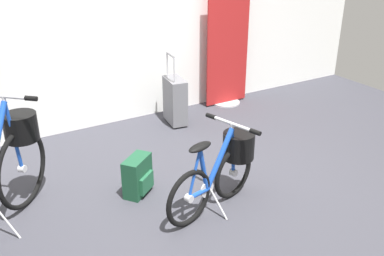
{
  "coord_description": "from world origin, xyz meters",
  "views": [
    {
      "loc": [
        -1.69,
        -2.56,
        2.03
      ],
      "look_at": [
        -0.03,
        0.26,
        0.55
      ],
      "focal_mm": 40.14,
      "sensor_mm": 36.0,
      "label": 1
    }
  ],
  "objects_px": {
    "floor_banner_stand": "(228,53)",
    "backpack_on_floor": "(138,176)",
    "display_bike_left": "(0,172)",
    "rolling_suitcase": "(175,100)",
    "folding_bike_foreground": "(223,165)"
  },
  "relations": [
    {
      "from": "display_bike_left",
      "to": "rolling_suitcase",
      "type": "xyz_separation_m",
      "value": [
        2.01,
        1.03,
        -0.17
      ]
    },
    {
      "from": "backpack_on_floor",
      "to": "folding_bike_foreground",
      "type": "bearing_deg",
      "value": -42.14
    },
    {
      "from": "floor_banner_stand",
      "to": "backpack_on_floor",
      "type": "height_order",
      "value": "floor_banner_stand"
    },
    {
      "from": "floor_banner_stand",
      "to": "display_bike_left",
      "type": "xyz_separation_m",
      "value": [
        -2.89,
        -1.26,
        -0.22
      ]
    },
    {
      "from": "rolling_suitcase",
      "to": "backpack_on_floor",
      "type": "xyz_separation_m",
      "value": [
        -0.98,
        -1.15,
        -0.12
      ]
    },
    {
      "from": "floor_banner_stand",
      "to": "display_bike_left",
      "type": "height_order",
      "value": "floor_banner_stand"
    },
    {
      "from": "folding_bike_foreground",
      "to": "backpack_on_floor",
      "type": "distance_m",
      "value": 0.74
    },
    {
      "from": "floor_banner_stand",
      "to": "backpack_on_floor",
      "type": "bearing_deg",
      "value": -143.33
    },
    {
      "from": "folding_bike_foreground",
      "to": "rolling_suitcase",
      "type": "distance_m",
      "value": 1.7
    },
    {
      "from": "folding_bike_foreground",
      "to": "backpack_on_floor",
      "type": "height_order",
      "value": "folding_bike_foreground"
    },
    {
      "from": "rolling_suitcase",
      "to": "backpack_on_floor",
      "type": "relative_size",
      "value": 2.46
    },
    {
      "from": "floor_banner_stand",
      "to": "rolling_suitcase",
      "type": "relative_size",
      "value": 1.83
    },
    {
      "from": "display_bike_left",
      "to": "backpack_on_floor",
      "type": "distance_m",
      "value": 1.07
    },
    {
      "from": "display_bike_left",
      "to": "rolling_suitcase",
      "type": "distance_m",
      "value": 2.26
    },
    {
      "from": "display_bike_left",
      "to": "rolling_suitcase",
      "type": "relative_size",
      "value": 1.3
    }
  ]
}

